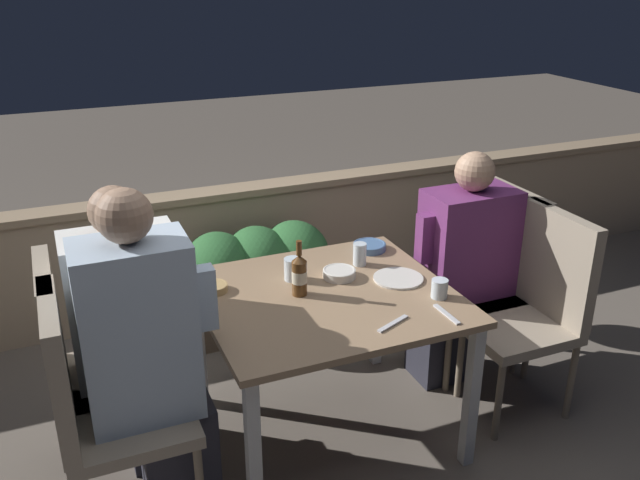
# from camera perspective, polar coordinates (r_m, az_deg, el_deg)

# --- Properties ---
(ground_plane) EXTENTS (16.00, 16.00, 0.00)m
(ground_plane) POSITION_cam_1_polar(r_m,az_deg,el_deg) (3.25, 0.51, -15.70)
(ground_plane) COLOR #665B51
(parapet_wall) EXTENTS (9.00, 0.18, 0.76)m
(parapet_wall) POSITION_cam_1_polar(r_m,az_deg,el_deg) (4.19, -6.99, -0.46)
(parapet_wall) COLOR tan
(parapet_wall) RESTS_ON ground_plane
(dining_table) EXTENTS (1.05, 0.95, 0.71)m
(dining_table) POSITION_cam_1_polar(r_m,az_deg,el_deg) (2.90, 0.55, -5.98)
(dining_table) COLOR #937556
(dining_table) RESTS_ON ground_plane
(planter_hedge) EXTENTS (0.83, 0.47, 0.62)m
(planter_hedge) POSITION_cam_1_polar(r_m,az_deg,el_deg) (3.90, -5.20, -2.78)
(planter_hedge) COLOR brown
(planter_hedge) RESTS_ON ground_plane
(chair_left_near) EXTENTS (0.47, 0.47, 0.96)m
(chair_left_near) POSITION_cam_1_polar(r_m,az_deg,el_deg) (2.62, -18.55, -12.44)
(chair_left_near) COLOR gray
(chair_left_near) RESTS_ON ground_plane
(person_blue_shirt) EXTENTS (0.48, 0.26, 1.33)m
(person_blue_shirt) POSITION_cam_1_polar(r_m,az_deg,el_deg) (2.57, -14.12, -9.75)
(person_blue_shirt) COLOR #282833
(person_blue_shirt) RESTS_ON ground_plane
(chair_left_far) EXTENTS (0.47, 0.47, 0.96)m
(chair_left_far) POSITION_cam_1_polar(r_m,az_deg,el_deg) (2.87, -19.28, -9.17)
(chair_left_far) COLOR gray
(chair_left_far) RESTS_ON ground_plane
(person_white_polo) EXTENTS (0.50, 0.26, 1.24)m
(person_white_polo) POSITION_cam_1_polar(r_m,az_deg,el_deg) (2.85, -15.15, -7.48)
(person_white_polo) COLOR #282833
(person_white_polo) RESTS_ON ground_plane
(chair_right_near) EXTENTS (0.47, 0.47, 0.96)m
(chair_right_near) POSITION_cam_1_polar(r_m,az_deg,el_deg) (3.31, 17.70, -4.56)
(chair_right_near) COLOR gray
(chair_right_near) RESTS_ON ground_plane
(chair_right_far) EXTENTS (0.47, 0.47, 0.96)m
(chair_right_far) POSITION_cam_1_polar(r_m,az_deg,el_deg) (3.56, 14.56, -2.20)
(chair_right_far) COLOR gray
(chair_right_far) RESTS_ON ground_plane
(person_purple_stripe) EXTENTS (0.51, 0.26, 1.19)m
(person_purple_stripe) POSITION_cam_1_polar(r_m,az_deg,el_deg) (3.43, 11.71, -2.40)
(person_purple_stripe) COLOR #282833
(person_purple_stripe) RESTS_ON ground_plane
(beer_bottle) EXTENTS (0.06, 0.06, 0.24)m
(beer_bottle) POSITION_cam_1_polar(r_m,az_deg,el_deg) (2.82, -1.75, -2.91)
(beer_bottle) COLOR brown
(beer_bottle) RESTS_ON dining_table
(plate_0) EXTENTS (0.22, 0.22, 0.01)m
(plate_0) POSITION_cam_1_polar(r_m,az_deg,el_deg) (3.01, 6.60, -3.23)
(plate_0) COLOR silver
(plate_0) RESTS_ON dining_table
(bowl_0) EXTENTS (0.15, 0.15, 0.04)m
(bowl_0) POSITION_cam_1_polar(r_m,az_deg,el_deg) (3.00, 1.63, -2.78)
(bowl_0) COLOR silver
(bowl_0) RESTS_ON dining_table
(bowl_1) EXTENTS (0.12, 0.12, 0.03)m
(bowl_1) POSITION_cam_1_polar(r_m,az_deg,el_deg) (2.92, -8.96, -3.94)
(bowl_1) COLOR tan
(bowl_1) RESTS_ON dining_table
(bowl_2) EXTENTS (0.16, 0.16, 0.04)m
(bowl_2) POSITION_cam_1_polar(r_m,az_deg,el_deg) (3.29, 4.19, -0.51)
(bowl_2) COLOR #4C709E
(bowl_2) RESTS_ON dining_table
(glass_cup_0) EXTENTS (0.07, 0.07, 0.08)m
(glass_cup_0) POSITION_cam_1_polar(r_m,az_deg,el_deg) (2.87, 10.03, -4.05)
(glass_cup_0) COLOR silver
(glass_cup_0) RESTS_ON dining_table
(glass_cup_1) EXTENTS (0.08, 0.08, 0.10)m
(glass_cup_1) POSITION_cam_1_polar(r_m,az_deg,el_deg) (2.97, -2.31, -2.46)
(glass_cup_1) COLOR silver
(glass_cup_1) RESTS_ON dining_table
(glass_cup_2) EXTENTS (0.06, 0.06, 0.11)m
(glass_cup_2) POSITION_cam_1_polar(r_m,az_deg,el_deg) (3.12, 3.37, -1.20)
(glass_cup_2) COLOR silver
(glass_cup_2) RESTS_ON dining_table
(fork_0) EXTENTS (0.02, 0.17, 0.01)m
(fork_0) POSITION_cam_1_polar(r_m,az_deg,el_deg) (2.75, 10.62, -6.17)
(fork_0) COLOR silver
(fork_0) RESTS_ON dining_table
(fork_1) EXTENTS (0.16, 0.09, 0.01)m
(fork_1) POSITION_cam_1_polar(r_m,az_deg,el_deg) (2.65, 6.16, -7.02)
(fork_1) COLOR silver
(fork_1) RESTS_ON dining_table
(potted_plant) EXTENTS (0.30, 0.30, 0.74)m
(potted_plant) POSITION_cam_1_polar(r_m,az_deg,el_deg) (4.01, 11.68, -0.84)
(potted_plant) COLOR brown
(potted_plant) RESTS_ON ground_plane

